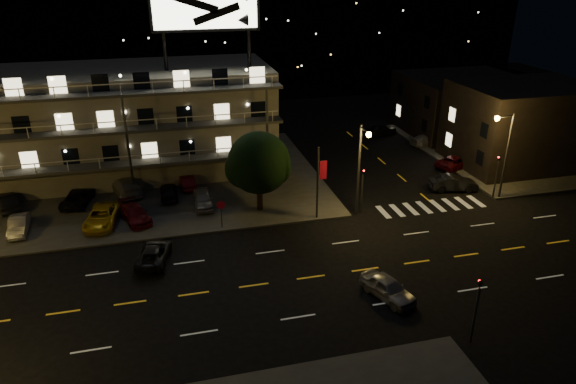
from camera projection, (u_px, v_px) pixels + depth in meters
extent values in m
plane|color=black|center=(283.00, 281.00, 34.87)|extent=(140.00, 140.00, 0.00)
cube|color=#383836|center=(93.00, 187.00, 49.43)|extent=(44.00, 24.00, 0.15)
cube|color=#383836|center=(494.00, 150.00, 59.24)|extent=(16.00, 24.00, 0.15)
cube|color=gray|center=(131.00, 123.00, 51.86)|extent=(28.00, 12.00, 10.00)
cube|color=gray|center=(124.00, 71.00, 49.72)|extent=(28.00, 12.00, 0.50)
cube|color=#383836|center=(131.00, 164.00, 46.50)|extent=(28.00, 1.80, 0.25)
cube|color=#383836|center=(127.00, 130.00, 45.20)|extent=(28.00, 1.80, 0.25)
cube|color=#383836|center=(122.00, 94.00, 43.89)|extent=(28.00, 1.80, 0.25)
cylinder|color=black|center=(165.00, 51.00, 48.03)|extent=(0.36, 0.36, 3.50)
cylinder|color=black|center=(249.00, 48.00, 49.81)|extent=(0.36, 0.36, 3.50)
cube|color=black|center=(205.00, 8.00, 47.40)|extent=(10.20, 0.50, 4.20)
cube|color=white|center=(205.00, 8.00, 47.13)|extent=(9.60, 0.06, 3.60)
cube|color=black|center=(523.00, 125.00, 54.00)|extent=(14.00, 10.00, 8.50)
cube|color=black|center=(461.00, 104.00, 64.94)|extent=(14.00, 12.00, 7.00)
cube|color=black|center=(191.00, 11.00, 91.99)|extent=(120.00, 20.00, 24.00)
cylinder|color=#2D2D30|center=(359.00, 172.00, 42.49)|extent=(0.20, 0.20, 8.00)
cylinder|color=#2D2D30|center=(365.00, 130.00, 40.23)|extent=(0.12, 1.80, 0.12)
sphere|color=yellow|center=(369.00, 134.00, 39.56)|extent=(0.44, 0.44, 0.44)
cylinder|color=#2D2D30|center=(506.00, 157.00, 45.61)|extent=(0.20, 0.20, 8.00)
cylinder|color=#2D2D30|center=(506.00, 116.00, 43.89)|extent=(1.80, 0.12, 0.12)
sphere|color=yellow|center=(497.00, 118.00, 43.75)|extent=(0.44, 0.44, 0.44)
cylinder|color=#2D2D30|center=(362.00, 194.00, 43.67)|extent=(0.14, 0.14, 3.60)
imported|color=black|center=(363.00, 169.00, 42.73)|extent=(0.20, 0.16, 1.00)
sphere|color=#FF0C0C|center=(364.00, 171.00, 42.67)|extent=(0.14, 0.14, 0.14)
cylinder|color=#2D2D30|center=(475.00, 315.00, 28.61)|extent=(0.14, 0.14, 3.60)
imported|color=black|center=(481.00, 281.00, 27.68)|extent=(0.20, 0.16, 1.00)
sphere|color=#FF0C0C|center=(480.00, 281.00, 27.82)|extent=(0.14, 0.14, 0.14)
cylinder|color=#2D2D30|center=(496.00, 180.00, 46.57)|extent=(0.14, 0.14, 3.60)
imported|color=black|center=(500.00, 156.00, 45.64)|extent=(0.16, 0.20, 1.00)
sphere|color=#FF0C0C|center=(499.00, 157.00, 45.65)|extent=(0.14, 0.14, 0.14)
cylinder|color=#2D2D30|center=(318.00, 184.00, 42.12)|extent=(0.16, 0.16, 6.40)
cube|color=#B90D2B|center=(323.00, 170.00, 41.73)|extent=(0.60, 0.04, 1.60)
cylinder|color=#2D2D30|center=(222.00, 216.00, 41.37)|extent=(0.08, 0.08, 2.20)
cylinder|color=#B90D2B|center=(221.00, 205.00, 40.90)|extent=(0.91, 0.04, 0.91)
cylinder|color=black|center=(260.00, 196.00, 44.34)|extent=(0.51, 0.51, 2.46)
sphere|color=black|center=(259.00, 163.00, 43.09)|extent=(5.33, 5.33, 5.33)
sphere|color=black|center=(244.00, 169.00, 43.43)|extent=(3.28, 3.28, 3.28)
sphere|color=black|center=(273.00, 168.00, 43.14)|extent=(3.07, 3.07, 3.07)
imported|color=gray|center=(18.00, 225.00, 40.69)|extent=(1.58, 3.85, 1.24)
imported|color=gold|center=(102.00, 217.00, 41.93)|extent=(3.06, 5.28, 1.38)
imported|color=#550C14|center=(135.00, 214.00, 42.55)|extent=(3.14, 4.76, 1.28)
imported|color=gray|center=(203.00, 199.00, 45.08)|extent=(1.71, 4.09, 1.38)
imported|color=black|center=(6.00, 201.00, 44.57)|extent=(3.07, 4.50, 1.40)
imported|color=black|center=(78.00, 198.00, 45.49)|extent=(2.85, 4.79, 1.25)
imported|color=gray|center=(125.00, 186.00, 47.59)|extent=(3.75, 5.55, 1.49)
imported|color=black|center=(169.00, 192.00, 46.65)|extent=(1.57, 3.82, 1.30)
imported|color=#550C14|center=(187.00, 182.00, 48.87)|extent=(1.67, 3.84, 1.23)
imported|color=black|center=(453.00, 183.00, 48.57)|extent=(4.71, 2.44, 1.48)
imported|color=#550C14|center=(456.00, 162.00, 54.04)|extent=(5.19, 3.80, 1.31)
imported|color=gray|center=(428.00, 140.00, 60.78)|extent=(4.60, 2.45, 1.27)
imported|color=black|center=(382.00, 129.00, 64.52)|extent=(4.35, 2.67, 1.38)
imported|color=gray|center=(388.00, 288.00, 32.94)|extent=(2.95, 4.39, 1.39)
imported|color=black|center=(154.00, 253.00, 37.03)|extent=(2.95, 4.79, 1.24)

